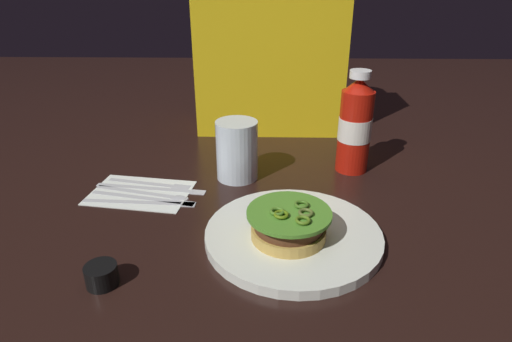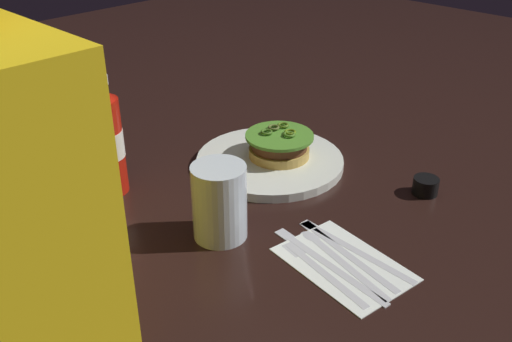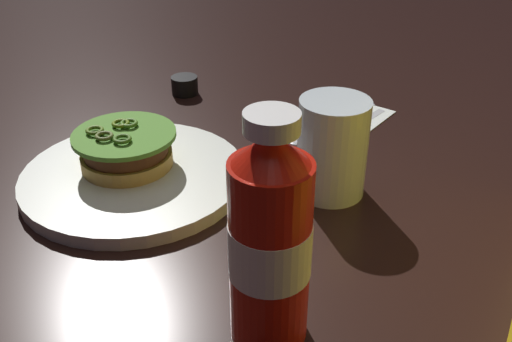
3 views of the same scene
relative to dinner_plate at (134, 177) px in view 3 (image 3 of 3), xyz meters
The scene contains 12 objects.
ground_plane 0.13m from the dinner_plate, behind, with size 3.00×3.00×0.00m, color black.
dinner_plate is the anchor object (origin of this frame).
burger_sandwich 0.04m from the dinner_plate, 117.47° to the right, with size 0.13×0.13×0.05m.
ketchup_bottle 0.32m from the dinner_plate, 62.56° to the left, with size 0.07×0.07×0.21m.
water_glass 0.25m from the dinner_plate, 114.65° to the left, with size 0.08×0.08×0.12m, color silver.
condiment_cup 0.29m from the dinner_plate, 157.31° to the right, with size 0.05×0.05×0.03m, color black.
napkin 0.33m from the dinner_plate, 152.32° to the left, with size 0.19×0.13×0.00m, color white.
steak_knife 0.29m from the dinner_plate, 157.24° to the left, with size 0.21×0.03×0.00m.
butter_knife 0.29m from the dinner_plate, 154.44° to the left, with size 0.21×0.06×0.00m.
spoon_utensil 0.30m from the dinner_plate, 150.98° to the left, with size 0.19×0.06×0.00m.
table_knife 0.31m from the dinner_plate, 147.19° to the left, with size 0.22×0.04×0.00m.
fork_utensil 0.32m from the dinner_plate, 145.01° to the left, with size 0.17×0.05×0.00m.
Camera 3 is at (0.60, 0.43, 0.38)m, focal length 39.99 mm.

